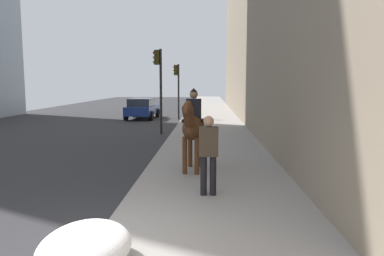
{
  "coord_description": "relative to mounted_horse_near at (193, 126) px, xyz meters",
  "views": [
    {
      "loc": [
        -5.04,
        -1.73,
        2.51
      ],
      "look_at": [
        4.0,
        -1.35,
        1.4
      ],
      "focal_mm": 34.64,
      "sensor_mm": 36.0,
      "label": 1
    }
  ],
  "objects": [
    {
      "name": "traffic_light_near_curb",
      "position": [
        8.03,
        1.95,
        1.39
      ],
      "size": [
        0.2,
        0.44,
        4.12
      ],
      "color": "black",
      "rests_on": "ground"
    },
    {
      "name": "pedestrian_greeting",
      "position": [
        -2.17,
        -0.41,
        -0.26
      ],
      "size": [
        0.28,
        0.41,
        1.7
      ],
      "rotation": [
        0.0,
        0.0,
        0.05
      ],
      "color": "black",
      "rests_on": "sidewalk_slab"
    },
    {
      "name": "sidewalk_slab",
      "position": [
        -4.83,
        -0.59,
        -1.29
      ],
      "size": [
        120.0,
        3.86,
        0.12
      ],
      "primitive_type": "cube",
      "color": "gray",
      "rests_on": "ground"
    },
    {
      "name": "mounted_horse_near",
      "position": [
        0.0,
        0.0,
        0.0
      ],
      "size": [
        2.15,
        0.72,
        2.25
      ],
      "rotation": [
        0.0,
        0.0,
        3.03
      ],
      "color": "#4C2B16",
      "rests_on": "sidewalk_slab"
    },
    {
      "name": "car_near_lane",
      "position": [
        15.75,
        4.17,
        -0.59
      ],
      "size": [
        3.96,
        2.08,
        1.44
      ],
      "rotation": [
        0.0,
        0.0,
        -0.04
      ],
      "color": "navy",
      "rests_on": "ground"
    },
    {
      "name": "snow_pile_near",
      "position": [
        -5.37,
        1.19,
        -0.97
      ],
      "size": [
        1.53,
        1.18,
        0.53
      ],
      "primitive_type": "ellipsoid",
      "color": "white",
      "rests_on": "sidewalk_slab"
    },
    {
      "name": "traffic_light_far_curb",
      "position": [
        15.43,
        1.68,
        1.17
      ],
      "size": [
        0.2,
        0.44,
        3.76
      ],
      "color": "black",
      "rests_on": "ground"
    }
  ]
}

